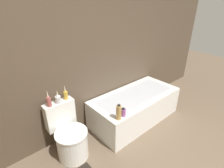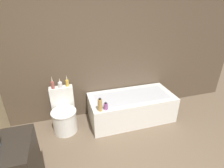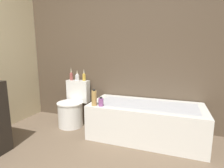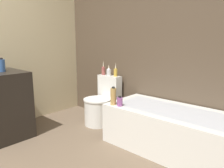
{
  "view_description": "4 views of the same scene",
  "coord_description": "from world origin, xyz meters",
  "px_view_note": "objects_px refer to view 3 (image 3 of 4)",
  "views": [
    {
      "loc": [
        -1.27,
        0.12,
        1.97
      ],
      "look_at": [
        0.04,
        1.63,
        0.99
      ],
      "focal_mm": 28.0,
      "sensor_mm": 36.0,
      "label": 1
    },
    {
      "loc": [
        -0.43,
        -0.81,
        2.12
      ],
      "look_at": [
        0.3,
        1.66,
        0.88
      ],
      "focal_mm": 28.0,
      "sensor_mm": 36.0,
      "label": 2
    },
    {
      "loc": [
        1.07,
        -0.61,
        1.23
      ],
      "look_at": [
        0.29,
        1.57,
        0.81
      ],
      "focal_mm": 28.0,
      "sensor_mm": 36.0,
      "label": 3
    },
    {
      "loc": [
        1.81,
        -0.47,
        1.3
      ],
      "look_at": [
        -0.06,
        1.61,
        0.73
      ],
      "focal_mm": 35.0,
      "sensor_mm": 36.0,
      "label": 4
    }
  ],
  "objects_px": {
    "shampoo_bottle_short": "(101,102)",
    "toilet": "(73,108)",
    "vase_bronze": "(84,77)",
    "vase_gold": "(71,76)",
    "shampoo_bottle_tall": "(94,98)",
    "bathtub": "(145,121)",
    "vase_silver": "(77,77)"
  },
  "relations": [
    {
      "from": "shampoo_bottle_short",
      "to": "toilet",
      "type": "bearing_deg",
      "value": 153.23
    },
    {
      "from": "toilet",
      "to": "vase_bronze",
      "type": "height_order",
      "value": "vase_bronze"
    },
    {
      "from": "vase_gold",
      "to": "shampoo_bottle_tall",
      "type": "bearing_deg",
      "value": -37.86
    },
    {
      "from": "bathtub",
      "to": "vase_gold",
      "type": "xyz_separation_m",
      "value": [
        -1.37,
        0.25,
        0.56
      ]
    },
    {
      "from": "shampoo_bottle_tall",
      "to": "shampoo_bottle_short",
      "type": "height_order",
      "value": "shampoo_bottle_tall"
    },
    {
      "from": "vase_gold",
      "to": "shampoo_bottle_short",
      "type": "bearing_deg",
      "value": -33.79
    },
    {
      "from": "vase_gold",
      "to": "vase_silver",
      "type": "xyz_separation_m",
      "value": [
        0.12,
        -0.0,
        -0.01
      ]
    },
    {
      "from": "vase_silver",
      "to": "vase_bronze",
      "type": "xyz_separation_m",
      "value": [
        0.12,
        0.02,
        0.01
      ]
    },
    {
      "from": "vase_bronze",
      "to": "shampoo_bottle_tall",
      "type": "xyz_separation_m",
      "value": [
        0.46,
        -0.57,
        -0.2
      ]
    },
    {
      "from": "bathtub",
      "to": "vase_bronze",
      "type": "xyz_separation_m",
      "value": [
        -1.13,
        0.27,
        0.56
      ]
    },
    {
      "from": "bathtub",
      "to": "vase_bronze",
      "type": "height_order",
      "value": "vase_bronze"
    },
    {
      "from": "bathtub",
      "to": "vase_silver",
      "type": "distance_m",
      "value": 1.39
    },
    {
      "from": "bathtub",
      "to": "toilet",
      "type": "bearing_deg",
      "value": 177.42
    },
    {
      "from": "shampoo_bottle_short",
      "to": "shampoo_bottle_tall",
      "type": "bearing_deg",
      "value": -173.52
    },
    {
      "from": "vase_gold",
      "to": "vase_silver",
      "type": "bearing_deg",
      "value": -0.85
    },
    {
      "from": "vase_silver",
      "to": "shampoo_bottle_short",
      "type": "distance_m",
      "value": 0.89
    },
    {
      "from": "toilet",
      "to": "shampoo_bottle_short",
      "type": "bearing_deg",
      "value": -26.77
    },
    {
      "from": "vase_gold",
      "to": "vase_bronze",
      "type": "relative_size",
      "value": 1.08
    },
    {
      "from": "vase_silver",
      "to": "toilet",
      "type": "bearing_deg",
      "value": -90.0
    },
    {
      "from": "vase_gold",
      "to": "vase_bronze",
      "type": "distance_m",
      "value": 0.24
    },
    {
      "from": "vase_gold",
      "to": "vase_silver",
      "type": "height_order",
      "value": "vase_gold"
    },
    {
      "from": "toilet",
      "to": "shampoo_bottle_tall",
      "type": "height_order",
      "value": "toilet"
    },
    {
      "from": "bathtub",
      "to": "shampoo_bottle_tall",
      "type": "height_order",
      "value": "shampoo_bottle_tall"
    },
    {
      "from": "shampoo_bottle_short",
      "to": "vase_silver",
      "type": "bearing_deg",
      "value": 141.81
    },
    {
      "from": "bathtub",
      "to": "vase_bronze",
      "type": "bearing_deg",
      "value": 166.53
    },
    {
      "from": "bathtub",
      "to": "vase_bronze",
      "type": "relative_size",
      "value": 7.39
    },
    {
      "from": "bathtub",
      "to": "vase_gold",
      "type": "distance_m",
      "value": 1.5
    },
    {
      "from": "vase_gold",
      "to": "shampoo_bottle_tall",
      "type": "xyz_separation_m",
      "value": [
        0.7,
        -0.54,
        -0.21
      ]
    },
    {
      "from": "vase_silver",
      "to": "shampoo_bottle_tall",
      "type": "xyz_separation_m",
      "value": [
        0.58,
        -0.54,
        -0.2
      ]
    },
    {
      "from": "toilet",
      "to": "shampoo_bottle_short",
      "type": "distance_m",
      "value": 0.8
    },
    {
      "from": "bathtub",
      "to": "shampoo_bottle_short",
      "type": "height_order",
      "value": "shampoo_bottle_short"
    },
    {
      "from": "vase_bronze",
      "to": "shampoo_bottle_tall",
      "type": "distance_m",
      "value": 0.75
    }
  ]
}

